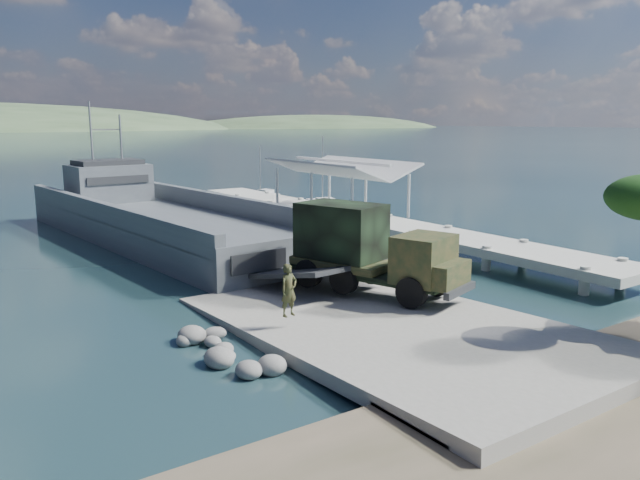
% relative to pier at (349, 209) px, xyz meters
% --- Properties ---
extents(ground, '(1400.00, 1400.00, 0.00)m').
position_rel_pier_xyz_m(ground, '(-13.00, -18.77, -1.60)').
color(ground, '#173438').
rests_on(ground, ground).
extents(boat_ramp, '(10.00, 18.00, 0.50)m').
position_rel_pier_xyz_m(boat_ramp, '(-13.00, -19.77, -1.35)').
color(boat_ramp, gray).
rests_on(boat_ramp, ground).
extents(shoreline_rocks, '(3.20, 5.60, 0.90)m').
position_rel_pier_xyz_m(shoreline_rocks, '(-19.20, -18.27, -1.60)').
color(shoreline_rocks, slate).
rests_on(shoreline_rocks, ground).
extents(pier, '(6.40, 44.00, 6.10)m').
position_rel_pier_xyz_m(pier, '(0.00, 0.00, 0.00)').
color(pier, beige).
rests_on(pier, ground).
extents(landing_craft, '(11.40, 35.80, 10.48)m').
position_rel_pier_xyz_m(landing_craft, '(-12.95, 4.06, -0.74)').
color(landing_craft, '#495157').
rests_on(landing_craft, ground).
extents(military_truck, '(4.99, 8.80, 3.92)m').
position_rel_pier_xyz_m(military_truck, '(-10.81, -15.64, 0.85)').
color(military_truck, black).
rests_on(military_truck, boat_ramp).
extents(soldier, '(0.80, 0.59, 2.02)m').
position_rel_pier_xyz_m(soldier, '(-16.44, -17.92, -0.09)').
color(soldier, black).
rests_on(soldier, boat_ramp).
extents(sailboat_near, '(3.45, 6.02, 7.05)m').
position_rel_pier_xyz_m(sailboat_near, '(4.52, 9.95, -1.22)').
color(sailboat_near, silver).
rests_on(sailboat_near, ground).
extents(sailboat_far, '(2.32, 4.90, 5.75)m').
position_rel_pier_xyz_m(sailboat_far, '(4.20, 21.11, -1.29)').
color(sailboat_far, silver).
rests_on(sailboat_far, ground).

